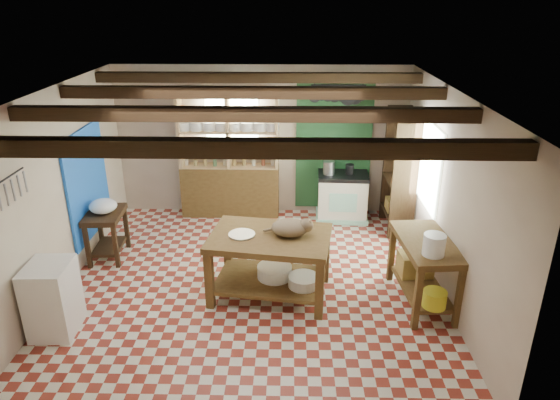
{
  "coord_description": "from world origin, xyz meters",
  "views": [
    {
      "loc": [
        0.49,
        -5.88,
        3.66
      ],
      "look_at": [
        0.37,
        0.3,
        1.11
      ],
      "focal_mm": 32.0,
      "sensor_mm": 36.0,
      "label": 1
    }
  ],
  "objects_px": {
    "work_table": "(270,265)",
    "prep_table": "(107,235)",
    "right_counter": "(423,272)",
    "stove": "(342,197)",
    "white_cabinet": "(53,298)",
    "cat": "(290,228)"
  },
  "relations": [
    {
      "from": "stove",
      "to": "right_counter",
      "type": "bearing_deg",
      "value": -70.46
    },
    {
      "from": "cat",
      "to": "right_counter",
      "type": "bearing_deg",
      "value": -6.82
    },
    {
      "from": "work_table",
      "to": "stove",
      "type": "xyz_separation_m",
      "value": [
        1.16,
        2.41,
        -0.01
      ]
    },
    {
      "from": "work_table",
      "to": "right_counter",
      "type": "bearing_deg",
      "value": 4.25
    },
    {
      "from": "prep_table",
      "to": "white_cabinet",
      "type": "distance_m",
      "value": 1.77
    },
    {
      "from": "work_table",
      "to": "prep_table",
      "type": "distance_m",
      "value": 2.62
    },
    {
      "from": "stove",
      "to": "white_cabinet",
      "type": "relative_size",
      "value": 0.98
    },
    {
      "from": "right_counter",
      "to": "cat",
      "type": "distance_m",
      "value": 1.76
    },
    {
      "from": "stove",
      "to": "white_cabinet",
      "type": "height_order",
      "value": "white_cabinet"
    },
    {
      "from": "white_cabinet",
      "to": "stove",
      "type": "bearing_deg",
      "value": 39.6
    },
    {
      "from": "work_table",
      "to": "cat",
      "type": "bearing_deg",
      "value": 11.31
    },
    {
      "from": "stove",
      "to": "right_counter",
      "type": "relative_size",
      "value": 0.7
    },
    {
      "from": "prep_table",
      "to": "right_counter",
      "type": "bearing_deg",
      "value": -17.44
    },
    {
      "from": "stove",
      "to": "work_table",
      "type": "bearing_deg",
      "value": -113.0
    },
    {
      "from": "cat",
      "to": "stove",
      "type": "bearing_deg",
      "value": 67.86
    },
    {
      "from": "work_table",
      "to": "cat",
      "type": "distance_m",
      "value": 0.59
    },
    {
      "from": "white_cabinet",
      "to": "cat",
      "type": "xyz_separation_m",
      "value": [
        2.72,
        0.84,
        0.53
      ]
    },
    {
      "from": "work_table",
      "to": "prep_table",
      "type": "xyz_separation_m",
      "value": [
        -2.45,
        0.94,
        -0.06
      ]
    },
    {
      "from": "white_cabinet",
      "to": "right_counter",
      "type": "relative_size",
      "value": 0.71
    },
    {
      "from": "prep_table",
      "to": "cat",
      "type": "relative_size",
      "value": 1.56
    },
    {
      "from": "right_counter",
      "to": "cat",
      "type": "height_order",
      "value": "cat"
    },
    {
      "from": "work_table",
      "to": "stove",
      "type": "bearing_deg",
      "value": 72.83
    }
  ]
}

